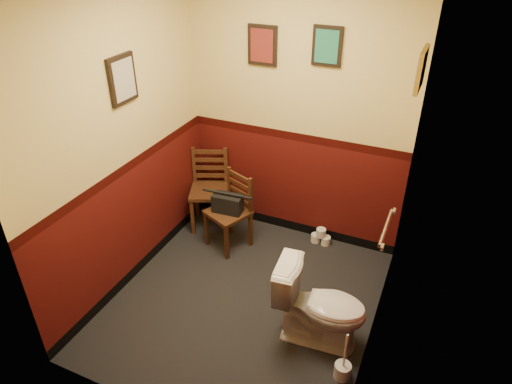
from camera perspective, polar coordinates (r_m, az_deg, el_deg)
floor at (r=4.19m, az=-1.43°, el=-13.45°), size 2.20×2.40×0.00m
wall_back at (r=4.40m, az=5.11°, el=9.79°), size 2.20×0.00×2.70m
wall_front at (r=2.54m, az=-13.58°, el=-8.69°), size 2.20×0.00×2.70m
wall_left at (r=3.94m, az=-16.40°, el=6.01°), size 0.00×2.40×2.70m
wall_right at (r=3.13m, az=16.79°, el=-0.89°), size 0.00×2.40×2.70m
grab_bar at (r=3.56m, az=16.00°, el=-4.30°), size 0.05×0.56×0.06m
framed_print_back_a at (r=4.32m, az=0.80°, el=17.86°), size 0.28×0.04×0.36m
framed_print_back_b at (r=4.12m, az=8.88°, el=17.56°), size 0.26×0.04×0.34m
framed_print_left at (r=3.83m, az=-16.33°, el=13.35°), size 0.04×0.30×0.38m
framed_print_right at (r=3.41m, az=19.94°, el=14.22°), size 0.04×0.34×0.28m
toilet at (r=3.68m, az=8.06°, el=-13.98°), size 0.75×0.47×0.70m
toilet_brush at (r=3.67m, az=10.77°, el=-21.02°), size 0.12×0.12×0.45m
chair_left at (r=4.94m, az=-5.81°, el=0.35°), size 0.52×0.52×0.86m
chair_right at (r=4.61m, az=-3.18°, el=-2.42°), size 0.49×0.49×0.80m
handbag at (r=4.53m, az=-3.57°, el=-1.41°), size 0.31×0.17×0.22m
tp_stack at (r=4.83m, az=8.10°, el=-5.60°), size 0.21×0.11×0.18m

